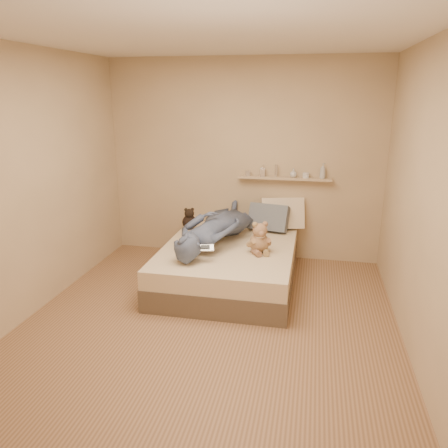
% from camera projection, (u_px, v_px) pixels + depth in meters
% --- Properties ---
extents(room, '(3.80, 3.80, 3.80)m').
position_uv_depth(room, '(209.00, 191.00, 3.94)').
color(room, '#936C4C').
rests_on(room, ground).
extents(bed, '(1.50, 1.90, 0.45)m').
position_uv_depth(bed, '(229.00, 264.00, 5.12)').
color(bed, brown).
rests_on(bed, floor).
extents(game_console, '(0.19, 0.11, 0.06)m').
position_uv_depth(game_console, '(205.00, 248.00, 4.54)').
color(game_console, '#B3B7BB').
rests_on(game_console, bed).
extents(teddy_bear, '(0.29, 0.30, 0.36)m').
position_uv_depth(teddy_bear, '(260.00, 240.00, 4.81)').
color(teddy_bear, '#A17C58').
rests_on(teddy_bear, bed).
extents(dark_plush, '(0.19, 0.19, 0.29)m').
position_uv_depth(dark_plush, '(189.00, 220.00, 5.66)').
color(dark_plush, black).
rests_on(dark_plush, bed).
extents(pillow_cream, '(0.60, 0.40, 0.43)m').
position_uv_depth(pillow_cream, '(282.00, 213.00, 5.67)').
color(pillow_cream, beige).
rests_on(pillow_cream, bed).
extents(pillow_grey, '(0.54, 0.36, 0.37)m').
position_uv_depth(pillow_grey, '(268.00, 218.00, 5.58)').
color(pillow_grey, slate).
rests_on(pillow_grey, bed).
extents(person, '(1.00, 1.78, 0.40)m').
position_uv_depth(person, '(217.00, 226.00, 5.12)').
color(person, '#4E597B').
rests_on(person, bed).
extents(wall_shelf, '(1.20, 0.12, 0.03)m').
position_uv_depth(wall_shelf, '(284.00, 178.00, 5.62)').
color(wall_shelf, tan).
rests_on(wall_shelf, wall_back).
extents(shelf_bottles, '(1.03, 0.11, 0.19)m').
position_uv_depth(shelf_bottles, '(293.00, 172.00, 5.57)').
color(shelf_bottles, '#AA9E92').
rests_on(shelf_bottles, wall_shelf).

